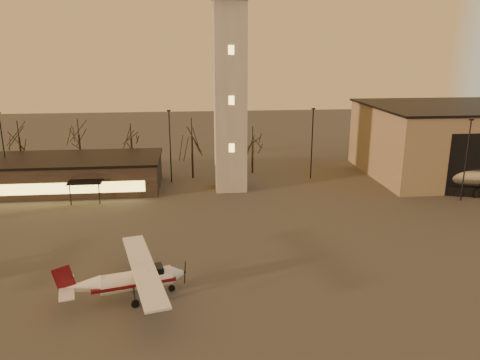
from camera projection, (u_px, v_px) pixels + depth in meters
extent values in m
plane|color=#3D3A38|center=(266.00, 307.00, 34.16)|extent=(220.00, 220.00, 0.00)
cube|color=gray|center=(230.00, 99.00, 59.58)|extent=(4.00, 4.00, 24.00)
cube|color=#817154|center=(471.00, 141.00, 68.95)|extent=(30.00, 20.00, 10.00)
cube|color=black|center=(476.00, 106.00, 67.54)|extent=(30.60, 20.60, 0.30)
cube|color=black|center=(64.00, 175.00, 62.01)|extent=(25.00, 10.00, 4.00)
cube|color=black|center=(63.00, 159.00, 61.42)|extent=(25.40, 10.40, 0.30)
cube|color=#FDD558|center=(54.00, 189.00, 57.31)|extent=(22.00, 0.08, 1.40)
cube|color=black|center=(85.00, 182.00, 56.51)|extent=(4.00, 2.00, 0.20)
cylinder|color=black|center=(4.00, 151.00, 62.30)|extent=(0.16, 0.16, 10.00)
cylinder|color=black|center=(170.00, 147.00, 64.51)|extent=(0.16, 0.16, 10.00)
cube|color=black|center=(169.00, 111.00, 63.13)|extent=(0.50, 0.25, 0.18)
cylinder|color=black|center=(312.00, 144.00, 66.53)|extent=(0.16, 0.16, 10.00)
cube|color=black|center=(313.00, 109.00, 65.15)|extent=(0.50, 0.25, 0.18)
cylinder|color=black|center=(466.00, 161.00, 56.66)|extent=(0.16, 0.16, 10.00)
cube|color=black|center=(471.00, 120.00, 55.28)|extent=(0.50, 0.25, 0.18)
cylinder|color=black|center=(21.00, 156.00, 68.62)|extent=(0.28, 0.28, 5.74)
cylinder|color=black|center=(132.00, 155.00, 70.30)|extent=(0.28, 0.28, 5.25)
cylinder|color=black|center=(192.00, 157.00, 67.25)|extent=(0.28, 0.28, 6.16)
cylinder|color=black|center=(252.00, 157.00, 70.24)|extent=(0.28, 0.28, 4.97)
cylinder|color=black|center=(80.00, 153.00, 71.36)|extent=(0.28, 0.28, 5.60)
cylinder|color=white|center=(136.00, 280.00, 35.12)|extent=(5.47, 2.70, 1.49)
cone|color=white|center=(177.00, 274.00, 36.13)|extent=(1.34, 1.63, 1.42)
cone|color=white|center=(82.00, 287.00, 33.81)|extent=(2.97, 1.88, 1.26)
cube|color=black|center=(151.00, 272.00, 35.35)|extent=(1.96, 1.58, 0.80)
cube|color=#560C13|center=(133.00, 281.00, 35.06)|extent=(6.38, 2.96, 0.25)
cube|color=white|center=(143.00, 268.00, 35.06)|extent=(4.66, 12.65, 0.16)
cube|color=white|center=(67.00, 288.00, 33.44)|extent=(1.90, 3.92, 0.09)
cube|color=#560C13|center=(64.00, 278.00, 33.18)|extent=(1.57, 0.47, 1.94)
cylinder|color=#B5B5BA|center=(474.00, 178.00, 59.73)|extent=(6.38, 3.97, 2.24)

